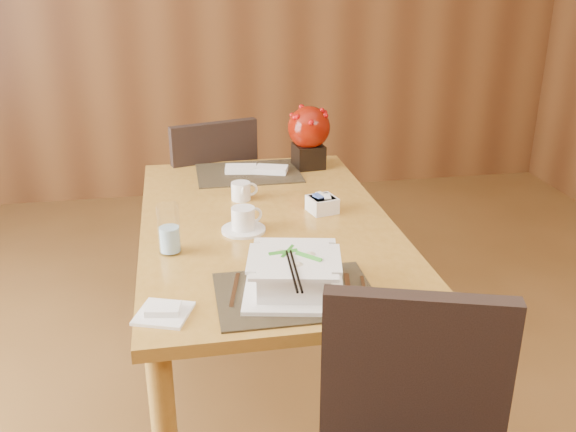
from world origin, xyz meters
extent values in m
cube|color=#B17F31|center=(0.00, 0.60, 0.73)|extent=(0.90, 1.50, 0.04)
cylinder|color=#B17F31|center=(-0.39, 1.29, 0.35)|extent=(0.07, 0.07, 0.71)
cylinder|color=#B17F31|center=(0.39, -0.09, 0.35)|extent=(0.07, 0.07, 0.71)
cylinder|color=#B17F31|center=(0.39, 1.29, 0.35)|extent=(0.07, 0.07, 0.71)
cube|color=black|center=(0.00, 0.05, 0.75)|extent=(0.45, 0.33, 0.01)
cube|color=black|center=(0.00, 1.15, 0.75)|extent=(0.45, 0.33, 0.01)
cube|color=white|center=(0.00, 0.06, 0.76)|extent=(0.33, 0.33, 0.01)
cube|color=white|center=(0.00, 0.06, 0.81)|extent=(0.24, 0.24, 0.10)
cylinder|color=tan|center=(0.00, 0.06, 0.81)|extent=(0.19, 0.19, 0.08)
cylinder|color=white|center=(-0.09, 0.53, 0.76)|extent=(0.15, 0.15, 0.01)
cylinder|color=white|center=(-0.09, 0.53, 0.80)|extent=(0.10, 0.10, 0.08)
cylinder|color=black|center=(-0.09, 0.53, 0.83)|extent=(0.07, 0.07, 0.01)
cylinder|color=silver|center=(-0.35, 0.40, 0.83)|extent=(0.09, 0.09, 0.17)
cube|color=white|center=(0.22, 0.66, 0.78)|extent=(0.12, 0.12, 0.06)
cube|color=black|center=(0.28, 1.20, 0.80)|extent=(0.14, 0.14, 0.11)
sphere|color=maroon|center=(0.28, 1.20, 0.93)|extent=(0.19, 0.19, 0.19)
cube|color=white|center=(-0.37, 0.01, 0.75)|extent=(0.18, 0.18, 0.01)
cube|color=black|center=(0.20, -0.38, 0.72)|extent=(0.42, 0.18, 0.49)
cube|color=black|center=(-0.19, 1.55, 0.43)|extent=(0.54, 0.54, 0.06)
cube|color=black|center=(-0.13, 1.36, 0.70)|extent=(0.41, 0.16, 0.47)
cylinder|color=black|center=(-0.06, 1.78, 0.20)|extent=(0.03, 0.03, 0.41)
cylinder|color=black|center=(0.04, 1.43, 0.20)|extent=(0.03, 0.03, 0.41)
cylinder|color=black|center=(-0.41, 1.68, 0.20)|extent=(0.03, 0.03, 0.41)
cylinder|color=black|center=(-0.31, 1.33, 0.20)|extent=(0.03, 0.03, 0.41)
camera|label=1|loc=(-0.31, -1.52, 1.65)|focal=40.00mm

